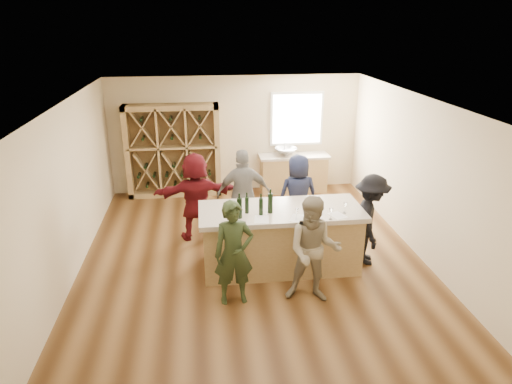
{
  "coord_description": "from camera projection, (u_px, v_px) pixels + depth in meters",
  "views": [
    {
      "loc": [
        -0.82,
        -7.31,
        4.05
      ],
      "look_at": [
        0.1,
        0.2,
        1.15
      ],
      "focal_mm": 32.0,
      "sensor_mm": 36.0,
      "label": 1
    }
  ],
  "objects": [
    {
      "name": "tasting_menu_b",
      "position": [
        298.0,
        218.0,
        7.21
      ],
      "size": [
        0.34,
        0.38,
        0.0
      ],
      "primitive_type": "cube",
      "rotation": [
        0.0,
        0.0,
        -0.42
      ],
      "color": "white",
      "rests_on": "tasting_counter_top"
    },
    {
      "name": "wine_glass_d",
      "position": [
        311.0,
        207.0,
        7.4
      ],
      "size": [
        0.08,
        0.08,
        0.2
      ],
      "primitive_type": "cone",
      "rotation": [
        0.0,
        0.0,
        -0.02
      ],
      "color": "white",
      "rests_on": "tasting_counter_top"
    },
    {
      "name": "wall_left",
      "position": [
        67.0,
        190.0,
        7.47
      ],
      "size": [
        0.1,
        7.0,
        2.8
      ],
      "primitive_type": "cube",
      "color": "beige",
      "rests_on": "ground"
    },
    {
      "name": "wine_rack",
      "position": [
        173.0,
        151.0,
        10.78
      ],
      "size": [
        2.2,
        0.45,
        2.2
      ],
      "primitive_type": "cube",
      "color": "#A0804C",
      "rests_on": "floor"
    },
    {
      "name": "wall_right",
      "position": [
        421.0,
        176.0,
        8.16
      ],
      "size": [
        0.1,
        7.0,
        2.8
      ],
      "primitive_type": "cube",
      "color": "beige",
      "rests_on": "ground"
    },
    {
      "name": "person_near_right",
      "position": [
        314.0,
        250.0,
        6.73
      ],
      "size": [
        0.89,
        0.62,
        1.67
      ],
      "primitive_type": "imported",
      "rotation": [
        0.0,
        0.0,
        -0.23
      ],
      "color": "gray",
      "rests_on": "floor"
    },
    {
      "name": "wine_bottle_d",
      "position": [
        261.0,
        207.0,
        7.28
      ],
      "size": [
        0.08,
        0.08,
        0.28
      ],
      "primitive_type": "cylinder",
      "rotation": [
        0.0,
        0.0,
        -0.24
      ],
      "color": "black",
      "rests_on": "tasting_counter_top"
    },
    {
      "name": "sink",
      "position": [
        286.0,
        151.0,
        11.05
      ],
      "size": [
        0.54,
        0.54,
        0.19
      ],
      "primitive_type": "imported",
      "color": "silver",
      "rests_on": "back_counter_top"
    },
    {
      "name": "window_pane",
      "position": [
        297.0,
        119.0,
        11.04
      ],
      "size": [
        1.18,
        0.01,
        1.18
      ],
      "primitive_type": "cube",
      "color": "white",
      "rests_on": "wall_back"
    },
    {
      "name": "tasting_counter_base",
      "position": [
        280.0,
        240.0,
        7.76
      ],
      "size": [
        2.6,
        1.0,
        1.0
      ],
      "primitive_type": "cube",
      "color": "#A0804C",
      "rests_on": "floor"
    },
    {
      "name": "wall_back",
      "position": [
        235.0,
        134.0,
        11.1
      ],
      "size": [
        6.0,
        0.1,
        2.8
      ],
      "primitive_type": "cube",
      "color": "beige",
      "rests_on": "ground"
    },
    {
      "name": "tasting_counter_top",
      "position": [
        281.0,
        211.0,
        7.57
      ],
      "size": [
        2.72,
        1.12,
        0.08
      ],
      "primitive_type": "cube",
      "color": "#B7A895",
      "rests_on": "tasting_counter_base"
    },
    {
      "name": "wine_bottle_e",
      "position": [
        270.0,
        203.0,
        7.35
      ],
      "size": [
        0.11,
        0.11,
        0.34
      ],
      "primitive_type": "cylinder",
      "rotation": [
        0.0,
        0.0,
        -0.42
      ],
      "color": "black",
      "rests_on": "tasting_counter_top"
    },
    {
      "name": "person_near_left",
      "position": [
        234.0,
        253.0,
        6.69
      ],
      "size": [
        0.63,
        0.48,
        1.63
      ],
      "primitive_type": "imported",
      "rotation": [
        0.0,
        0.0,
        0.09
      ],
      "color": "#263319",
      "rests_on": "floor"
    },
    {
      "name": "tasting_menu_a",
      "position": [
        262.0,
        219.0,
        7.17
      ],
      "size": [
        0.27,
        0.34,
        0.0
      ],
      "primitive_type": "cube",
      "rotation": [
        0.0,
        0.0,
        -0.14
      ],
      "color": "white",
      "rests_on": "tasting_counter_top"
    },
    {
      "name": "person_far_left",
      "position": [
        196.0,
        196.0,
        8.69
      ],
      "size": [
        1.64,
        0.7,
        1.72
      ],
      "primitive_type": "imported",
      "rotation": [
        0.0,
        0.0,
        3.22
      ],
      "color": "#590F14",
      "rests_on": "floor"
    },
    {
      "name": "faucet",
      "position": [
        285.0,
        147.0,
        11.2
      ],
      "size": [
        0.02,
        0.02,
        0.3
      ],
      "primitive_type": "cylinder",
      "color": "silver",
      "rests_on": "back_counter_top"
    },
    {
      "name": "wine_glass_b",
      "position": [
        297.0,
        214.0,
        7.13
      ],
      "size": [
        0.07,
        0.07,
        0.18
      ],
      "primitive_type": "cone",
      "rotation": [
        0.0,
        0.0,
        -0.02
      ],
      "color": "white",
      "rests_on": "tasting_counter_top"
    },
    {
      "name": "person_server",
      "position": [
        370.0,
        220.0,
        7.82
      ],
      "size": [
        0.75,
        1.13,
        1.61
      ],
      "primitive_type": "imported",
      "rotation": [
        0.0,
        0.0,
        1.29
      ],
      "color": "black",
      "rests_on": "floor"
    },
    {
      "name": "wall_front",
      "position": [
        292.0,
        303.0,
        4.52
      ],
      "size": [
        6.0,
        0.1,
        2.8
      ],
      "primitive_type": "cube",
      "color": "beige",
      "rests_on": "ground"
    },
    {
      "name": "floor",
      "position": [
        252.0,
        257.0,
        8.33
      ],
      "size": [
        6.0,
        7.0,
        0.1
      ],
      "primitive_type": "cube",
      "color": "brown",
      "rests_on": "ground"
    },
    {
      "name": "wine_glass_c",
      "position": [
        331.0,
        214.0,
        7.14
      ],
      "size": [
        0.08,
        0.08,
        0.18
      ],
      "primitive_type": "cone",
      "rotation": [
        0.0,
        0.0,
        -0.22
      ],
      "color": "white",
      "rests_on": "tasting_counter_top"
    },
    {
      "name": "tasting_menu_c",
      "position": [
        338.0,
        215.0,
        7.31
      ],
      "size": [
        0.29,
        0.34,
        0.0
      ],
      "primitive_type": "cube",
      "rotation": [
        0.0,
        0.0,
        0.33
      ],
      "color": "white",
      "rests_on": "tasting_counter_top"
    },
    {
      "name": "person_far_right",
      "position": [
        298.0,
        195.0,
        8.9
      ],
      "size": [
        0.84,
        0.59,
        1.62
      ],
      "primitive_type": "imported",
      "rotation": [
        0.0,
        0.0,
        3.25
      ],
      "color": "#191E38",
      "rests_on": "floor"
    },
    {
      "name": "wine_bottle_c",
      "position": [
        247.0,
        205.0,
        7.36
      ],
      "size": [
        0.08,
        0.08,
        0.27
      ],
      "primitive_type": "cylinder",
      "rotation": [
        0.0,
        0.0,
        -0.32
      ],
      "color": "black",
      "rests_on": "tasting_counter_top"
    },
    {
      "name": "wine_bottle_b",
      "position": [
        240.0,
        208.0,
        7.16
      ],
      "size": [
        0.09,
        0.09,
        0.34
      ],
      "primitive_type": "cylinder",
      "rotation": [
        0.0,
        0.0,
        -0.15
      ],
      "color": "black",
      "rests_on": "tasting_counter_top"
    },
    {
      "name": "person_far_mid",
      "position": [
        244.0,
        194.0,
        8.75
      ],
      "size": [
        1.04,
        0.55,
        1.76
      ],
      "primitive_type": "imported",
      "rotation": [
        0.0,
        0.0,
        3.16
      ],
      "color": "slate",
      "rests_on": "floor"
    },
    {
      "name": "window_frame",
      "position": [
        297.0,
        119.0,
        11.07
      ],
      "size": [
        1.3,
        0.06,
        1.3
      ],
      "primitive_type": "cube",
      "color": "white",
      "rests_on": "wall_back"
    },
    {
      "name": "back_counter_top",
      "position": [
        294.0,
        156.0,
        11.12
      ],
      "size": [
        1.7,
        0.62,
        0.06
      ],
      "primitive_type": "cube",
      "color": "#B7A895",
      "rests_on": "back_counter_base"
    },
    {
      "name": "ceiling",
      "position": [
        251.0,
        98.0,
        7.29
      ],
      "size": [
        6.0,
        7.0,
        0.1
      ],
      "primitive_type": "cube",
      "color": "white",
      "rests_on": "ground"
    },
    {
      "name": "back_counter_base",
      "position": [
        293.0,
        174.0,
        11.28
      ],
      "size": [
        1.6,
        0.58,
        0.86
      ],
      "primitive_type": "cube",
      "color": "#A0804C",
      "rests_on": "floor"
    },
    {
      "name": "wine_glass_e",
      "position": [
        345.0,
        208.0,
        7.38
      ],
      "size": [
        0.07,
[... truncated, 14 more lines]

